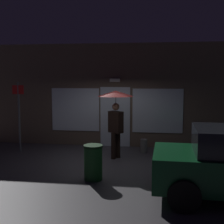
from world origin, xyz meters
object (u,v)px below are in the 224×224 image
object	(u,v)px
sidewalk_bollard	(144,146)
trash_bin	(93,162)
street_sign_post	(19,113)
person_with_umbrella	(116,106)

from	to	relation	value
sidewalk_bollard	trash_bin	size ratio (longest dim) A/B	0.53
street_sign_post	trash_bin	bearing A→B (deg)	-38.63
person_with_umbrella	sidewalk_bollard	size ratio (longest dim) A/B	4.62
person_with_umbrella	street_sign_post	distance (m)	3.41
trash_bin	sidewalk_bollard	bearing A→B (deg)	68.24
person_with_umbrella	trash_bin	distance (m)	2.43
person_with_umbrella	sidewalk_bollard	world-z (taller)	person_with_umbrella
street_sign_post	trash_bin	size ratio (longest dim) A/B	2.70
sidewalk_bollard	trash_bin	world-z (taller)	trash_bin
trash_bin	person_with_umbrella	bearing A→B (deg)	81.70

